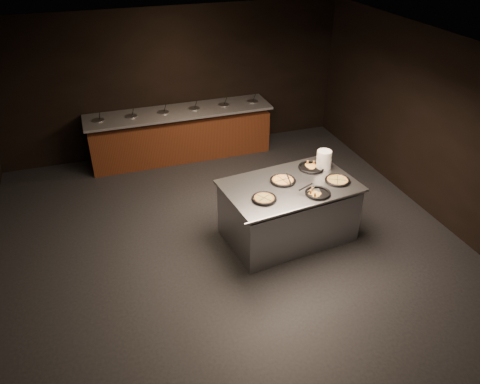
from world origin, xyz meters
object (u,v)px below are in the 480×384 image
Objects in this scene: pan_cheese_whole at (283,180)px; pan_veggie_whole at (264,198)px; serving_counter at (288,212)px; plate_stack at (324,160)px.

pan_veggie_whole is at bearing -139.61° from pan_cheese_whole.
serving_counter is 1.00m from plate_stack.
pan_cheese_whole is (-0.06, 0.12, 0.51)m from serving_counter.
plate_stack is 0.81m from pan_cheese_whole.
plate_stack reaches higher than pan_veggie_whole.
pan_veggie_whole is 0.59m from pan_cheese_whole.
pan_veggie_whole is (-1.22, -0.58, -0.12)m from plate_stack.
plate_stack is at bearing 13.92° from pan_cheese_whole.
serving_counter is at bearing -156.23° from plate_stack.
pan_cheese_whole is at bearing 111.31° from serving_counter.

